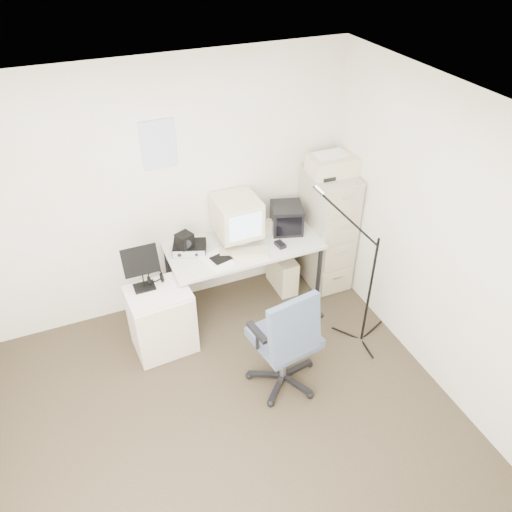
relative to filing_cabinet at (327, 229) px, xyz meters
name	(u,v)px	position (x,y,z in m)	size (l,w,h in m)	color
floor	(239,430)	(-1.58, -1.48, -0.66)	(3.60, 3.60, 0.01)	#2F2515
ceiling	(229,138)	(-1.58, -1.48, 1.85)	(3.60, 3.60, 0.01)	white
wall_back	(166,194)	(-1.58, 0.32, 0.60)	(3.60, 0.02, 2.50)	white
wall_right	(452,255)	(0.22, -1.48, 0.60)	(0.02, 3.60, 2.50)	white
wall_calendar	(158,144)	(-1.60, 0.31, 1.10)	(0.30, 0.02, 0.44)	white
filing_cabinet	(327,229)	(0.00, 0.00, 0.00)	(0.40, 0.60, 1.30)	#9D9785
printer	(332,165)	(0.00, 0.01, 0.74)	(0.45, 0.31, 0.18)	beige
desk	(244,274)	(-0.95, -0.03, -0.29)	(1.50, 0.70, 0.73)	beige
crt_monitor	(237,220)	(-0.97, 0.08, 0.31)	(0.41, 0.43, 0.46)	beige
crt_tv	(287,218)	(-0.45, 0.06, 0.22)	(0.30, 0.32, 0.28)	black
desk_speaker	(268,226)	(-0.64, 0.08, 0.15)	(0.07, 0.07, 0.14)	beige
keyboard	(243,253)	(-1.01, -0.17, 0.09)	(0.48, 0.17, 0.03)	beige
mouse	(280,245)	(-0.63, -0.19, 0.10)	(0.07, 0.12, 0.04)	black
radio_receiver	(190,248)	(-1.47, 0.06, 0.12)	(0.31, 0.22, 0.09)	black
radio_speaker	(185,240)	(-1.52, 0.04, 0.24)	(0.14, 0.13, 0.14)	black
papers	(217,260)	(-1.28, -0.19, 0.09)	(0.22, 0.30, 0.02)	white
pc_tower	(282,271)	(-0.48, 0.04, -0.45)	(0.19, 0.43, 0.40)	beige
office_chair	(285,336)	(-1.04, -1.15, -0.10)	(0.64, 0.64, 1.11)	#373D4A
side_cart	(162,320)	(-1.89, -0.34, -0.31)	(0.54, 0.44, 0.68)	silver
music_stand	(141,267)	(-1.99, -0.24, 0.25)	(0.31, 0.16, 0.45)	black
headphones	(155,278)	(-1.87, -0.21, 0.07)	(0.15, 0.15, 0.03)	black
mic_stand	(372,277)	(-0.11, -0.99, 0.12)	(0.02, 0.02, 1.55)	black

